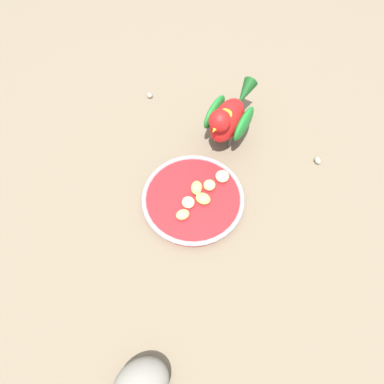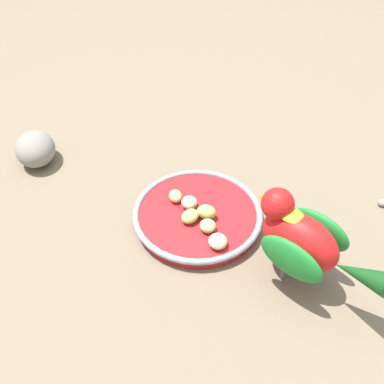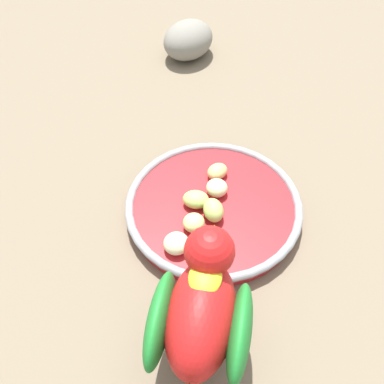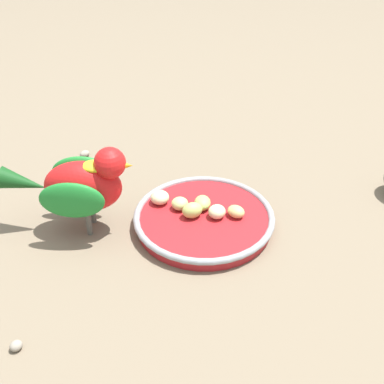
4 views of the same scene
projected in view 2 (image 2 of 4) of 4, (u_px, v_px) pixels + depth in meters
ground_plane at (200, 211)px, 0.76m from camera, size 4.00×4.00×0.00m
feeding_bowl at (200, 215)px, 0.73m from camera, size 0.23×0.23×0.02m
apple_piece_0 at (190, 216)px, 0.71m from camera, size 0.04×0.04×0.02m
apple_piece_1 at (207, 212)px, 0.71m from camera, size 0.04×0.03×0.03m
apple_piece_2 at (208, 226)px, 0.69m from camera, size 0.04×0.04×0.02m
apple_piece_3 at (218, 241)px, 0.66m from camera, size 0.04×0.04×0.02m
apple_piece_4 at (189, 202)px, 0.73m from camera, size 0.04×0.04×0.02m
apple_piece_5 at (175, 196)px, 0.74m from camera, size 0.03×0.04×0.02m
parrot at (303, 240)px, 0.59m from camera, size 0.19×0.15×0.15m
rock_large at (35, 149)px, 0.84m from camera, size 0.11×0.12×0.06m
pebble_1 at (383, 203)px, 0.76m from camera, size 0.02×0.02×0.01m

